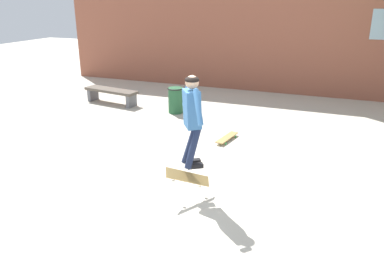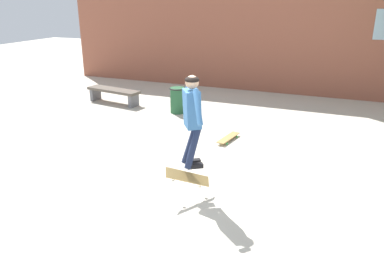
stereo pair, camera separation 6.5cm
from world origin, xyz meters
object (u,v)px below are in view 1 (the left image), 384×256
park_bench (111,93)px  trash_bin (176,100)px  skateboard_flipping (188,177)px  skater (192,113)px  skateboard_resting (227,137)px

park_bench → trash_bin: trash_bin is taller
park_bench → skateboard_flipping: 6.39m
skater → skateboard_resting: skater is taller
trash_bin → skateboard_resting: (2.01, -1.61, -0.32)m
trash_bin → skater: size_ratio=0.49×
skateboard_resting → skateboard_flipping: bearing=13.0°
park_bench → skater: (4.48, -4.53, 1.12)m
skater → skateboard_flipping: (-0.05, -0.08, -1.08)m
trash_bin → skateboard_resting: trash_bin is taller
skateboard_flipping → skateboard_resting: (-0.14, 2.81, -0.32)m
park_bench → skater: 6.46m
skateboard_flipping → skateboard_resting: skateboard_flipping is taller
trash_bin → skater: skater is taller
skater → skateboard_resting: size_ratio=1.72×
skateboard_flipping → skater: bearing=15.9°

